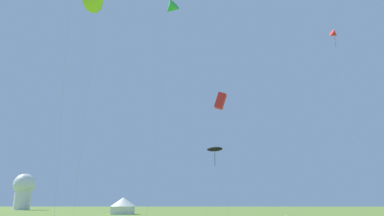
# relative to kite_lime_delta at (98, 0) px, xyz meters

# --- Properties ---
(kite_lime_delta) EXTENTS (3.48, 3.50, 23.71)m
(kite_lime_delta) POSITION_rel_kite_lime_delta_xyz_m (0.00, 0.00, 0.00)
(kite_lime_delta) COLOR #99DB2D
(kite_lime_delta) RESTS_ON ground
(kite_green_delta) EXTENTS (3.64, 2.82, 29.59)m
(kite_green_delta) POSITION_rel_kite_lime_delta_xyz_m (6.46, 11.61, 6.11)
(kite_green_delta) COLOR green
(kite_green_delta) RESTS_ON ground
(kite_black_parafoil) EXTENTS (2.90, 1.98, 8.93)m
(kite_black_parafoil) POSITION_rel_kite_lime_delta_xyz_m (12.28, 11.84, -13.76)
(kite_black_parafoil) COLOR black
(kite_black_parafoil) RESTS_ON ground
(kite_red_box) EXTENTS (2.85, 2.39, 18.57)m
(kite_red_box) POSITION_rel_kite_lime_delta_xyz_m (13.64, 19.80, -5.07)
(kite_red_box) COLOR red
(kite_red_box) RESTS_ON ground
(kite_red_delta) EXTENTS (2.26, 2.10, 36.33)m
(kite_red_delta) POSITION_rel_kite_lime_delta_xyz_m (38.09, 33.26, 13.03)
(kite_red_delta) COLOR red
(kite_red_delta) RESTS_ON ground
(festival_tent_right) EXTENTS (4.77, 4.77, 3.10)m
(festival_tent_right) POSITION_rel_kite_lime_delta_xyz_m (-4.24, 36.38, -20.58)
(festival_tent_right) COLOR white
(festival_tent_right) RESTS_ON ground
(observatory_dome) EXTENTS (6.40, 6.40, 10.80)m
(observatory_dome) POSITION_rel_kite_lime_delta_xyz_m (-43.87, 75.88, -16.29)
(observatory_dome) COLOR white
(observatory_dome) RESTS_ON ground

